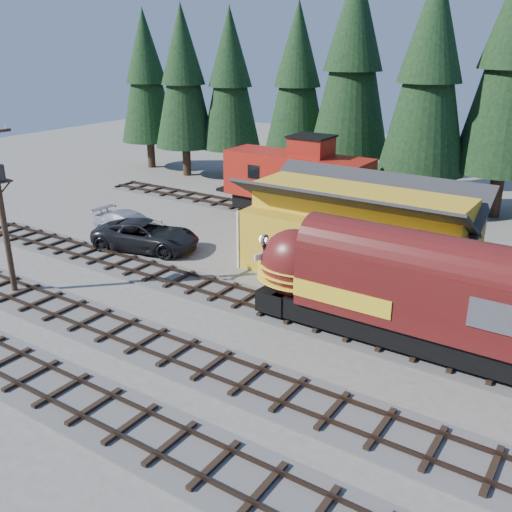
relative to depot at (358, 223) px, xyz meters
The scene contains 9 objects.
ground 10.91m from the depot, 89.99° to the right, with size 120.00×120.00×0.00m, color #6B665B.
track_main_south 16.27m from the depot, 51.34° to the right, with size 68.00×3.20×0.33m.
track_spur 12.83m from the depot, 143.13° to the left, with size 32.00×3.20×0.33m.
depot is the anchor object (origin of this frame).
locomotive 8.14m from the depot, 53.19° to the right, with size 14.50×2.88×3.94m.
caboose 11.05m from the depot, 137.23° to the left, with size 10.96×3.18×5.70m.
utility_pole 18.60m from the depot, 138.29° to the right, with size 1.17×2.17×8.87m.
pickup_truck_a 13.25m from the depot, 163.53° to the right, with size 3.07×6.66×1.85m, color black.
pickup_truck_b 15.39m from the depot, behind, with size 2.39×5.87×1.70m, color #B2B5BA.
Camera 1 is at (11.89, -17.55, 12.39)m, focal length 40.00 mm.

